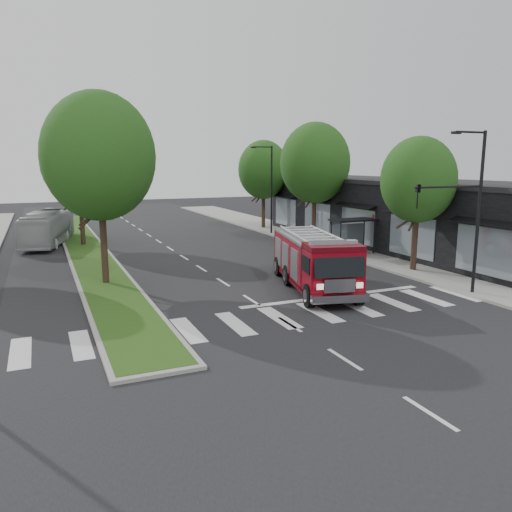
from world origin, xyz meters
The scene contains 14 objects.
ground centered at (0.00, 0.00, 0.00)m, with size 140.00×140.00×0.00m, color black.
sidewalk_right centered at (12.50, 10.00, 0.07)m, with size 5.00×80.00×0.15m, color gray.
median centered at (-6.00, 18.00, 0.08)m, with size 3.00×50.00×0.15m.
storefront_row centered at (17.00, 10.00, 2.50)m, with size 8.00×30.00×5.00m, color black.
bus_shelter centered at (11.20, 8.15, 2.04)m, with size 3.20×1.60×2.61m.
tree_right_near centered at (11.50, 2.00, 5.51)m, with size 4.40×4.40×8.05m.
tree_right_mid centered at (11.50, 14.00, 6.49)m, with size 5.60×5.60×9.72m.
tree_right_far centered at (11.50, 24.00, 5.84)m, with size 5.00×5.00×8.73m.
tree_median_near centered at (-6.00, 6.00, 6.81)m, with size 5.80×5.80×10.16m.
tree_median_far centered at (-6.00, 20.00, 6.49)m, with size 5.60×5.60×9.72m.
streetlight_right_near centered at (9.61, -3.50, 4.67)m, with size 4.08×0.22×8.00m.
streetlight_right_far centered at (10.35, 20.00, 4.48)m, with size 2.11×0.20×8.00m.
fire_engine centered at (3.88, 0.81, 1.45)m, with size 4.62×9.08×3.02m.
city_bus centered at (-8.50, 21.90, 1.37)m, with size 2.30×9.82×2.74m, color #ABACB0.
Camera 1 is at (-9.04, -21.30, 6.48)m, focal length 35.00 mm.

